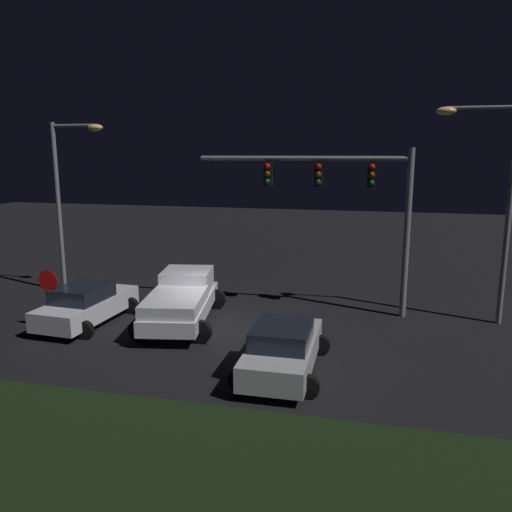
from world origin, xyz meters
TOP-DOWN VIEW (x-y plane):
  - ground_plane at (0.00, 0.00)m, footprint 80.00×80.00m
  - grass_median at (0.00, -8.03)m, footprint 20.09×5.07m
  - pickup_truck at (-1.36, 0.57)m, footprint 3.50×5.66m
  - car_sedan at (3.14, -2.98)m, footprint 2.50×4.41m
  - car_sedan_far at (-4.81, -0.38)m, footprint 2.67×4.51m
  - traffic_signal_gantry at (4.33, 3.22)m, footprint 8.32×0.56m
  - street_lamp_left at (-7.76, 3.39)m, footprint 2.51×0.44m
  - street_lamp_right at (9.69, 3.21)m, footprint 2.85×0.44m
  - stop_sign at (-5.66, -1.35)m, footprint 0.76×0.08m

SIDE VIEW (x-z plane):
  - ground_plane at x=0.00m, z-range 0.00..0.00m
  - grass_median at x=0.00m, z-range 0.00..0.10m
  - car_sedan at x=3.14m, z-range -0.02..1.49m
  - car_sedan_far at x=-4.81m, z-range -0.02..1.49m
  - pickup_truck at x=-1.36m, z-range 0.10..1.90m
  - stop_sign at x=-5.66m, z-range 0.45..2.68m
  - street_lamp_left at x=-7.76m, z-range 1.02..8.63m
  - traffic_signal_gantry at x=4.33m, z-range 1.65..8.15m
  - street_lamp_right at x=9.69m, z-range 1.07..9.10m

